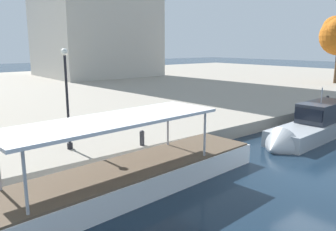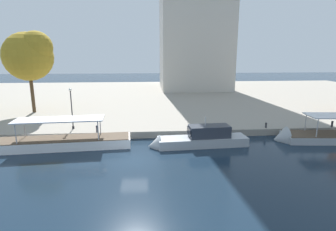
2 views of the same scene
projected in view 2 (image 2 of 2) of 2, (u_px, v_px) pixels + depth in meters
The scene contains 10 objects.
ground_plane at pixel (134, 160), 24.65m from camera, with size 220.00×220.00×0.00m, color #142333.
dock_promenade at pixel (141, 97), 57.49m from camera, with size 120.00×55.00×0.80m, color gray.
tour_boat_1 at pixel (51, 144), 27.71m from camera, with size 15.30×3.89×4.08m.
motor_yacht_2 at pixel (198, 141), 28.38m from camera, with size 10.46×2.87×3.97m.
tour_boat_3 at pixel (330, 138), 30.00m from camera, with size 13.63×4.26×4.21m.
mooring_bollard_0 at pixel (266, 125), 32.32m from camera, with size 0.25×0.25×0.66m.
mooring_bollard_1 at pixel (332, 124), 32.70m from camera, with size 0.25×0.25×0.75m.
mooring_bollard_2 at pixel (97, 128), 30.58m from camera, with size 0.26×0.26×0.77m.
lamp_post at pixel (72, 107), 31.50m from camera, with size 0.33×0.33×4.80m.
tree_2 at pixel (30, 55), 39.25m from camera, with size 7.20×7.12×11.82m.
Camera 2 is at (1.31, -23.28, 9.49)m, focal length 29.02 mm.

